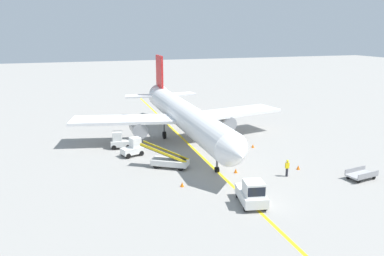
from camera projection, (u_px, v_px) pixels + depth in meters
name	position (u px, v px, depth m)	size (l,w,h in m)	color
ground_plane	(213.00, 173.00, 37.48)	(300.00, 300.00, 0.00)	gray
taxi_line_yellow	(202.00, 157.00, 42.30)	(0.30, 80.00, 0.01)	yellow
airliner	(183.00, 115.00, 48.07)	(28.61, 35.25, 10.10)	white
pushback_tug	(252.00, 193.00, 30.49)	(2.58, 3.91, 2.20)	silver
baggage_tug_near_wing	(120.00, 141.00, 45.24)	(2.60, 1.73, 2.10)	silver
baggage_tug_by_cargo_door	(133.00, 148.00, 42.58)	(2.69, 2.00, 2.10)	silver
belt_loader_forward_hold	(169.00, 160.00, 38.91)	(4.89, 3.74, 2.59)	silver
baggage_cart_loaded	(361.00, 175.00, 35.89)	(3.83, 1.95, 0.94)	#A5A5A8
ground_crew_marshaller	(287.00, 168.00, 36.49)	(0.36, 0.24, 1.70)	#26262D
safety_cone_nose_left	(236.00, 171.00, 37.58)	(0.36, 0.36, 0.44)	orange
safety_cone_nose_right	(182.00, 184.00, 34.23)	(0.36, 0.36, 0.44)	orange
safety_cone_wingtip_left	(298.00, 167.00, 38.49)	(0.36, 0.36, 0.44)	orange
safety_cone_wingtip_right	(253.00, 146.00, 45.70)	(0.36, 0.36, 0.44)	orange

